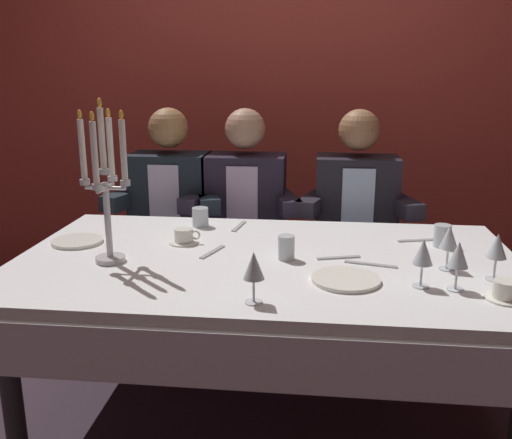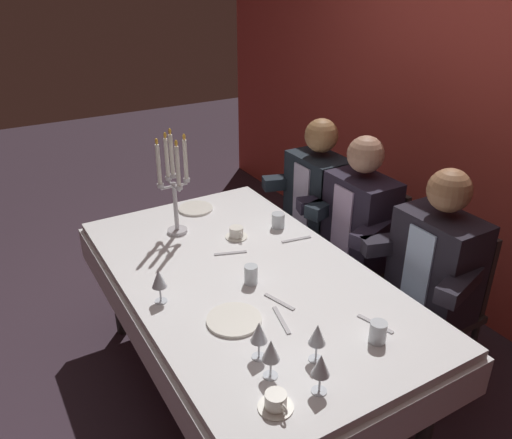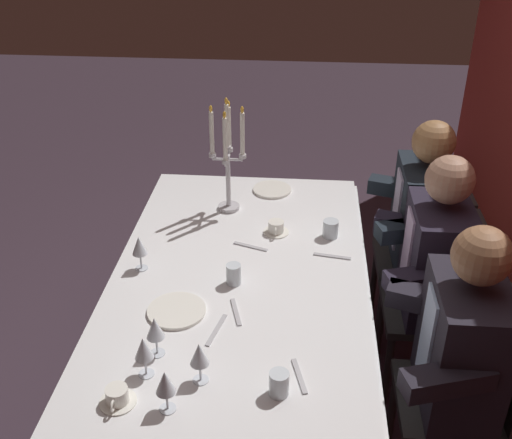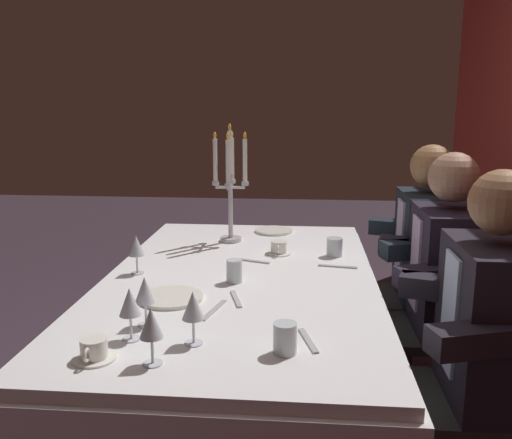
{
  "view_description": "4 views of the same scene",
  "coord_description": "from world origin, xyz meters",
  "px_view_note": "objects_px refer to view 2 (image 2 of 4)",
  "views": [
    {
      "loc": [
        0.18,
        -2.0,
        1.43
      ],
      "look_at": [
        -0.05,
        0.04,
        0.88
      ],
      "focal_mm": 39.17,
      "sensor_mm": 36.0,
      "label": 1
    },
    {
      "loc": [
        1.84,
        -1.02,
        2.09
      ],
      "look_at": [
        -0.09,
        0.11,
        0.97
      ],
      "focal_mm": 36.15,
      "sensor_mm": 36.0,
      "label": 2
    },
    {
      "loc": [
        2.19,
        0.26,
        2.29
      ],
      "look_at": [
        -0.13,
        0.07,
        0.94
      ],
      "focal_mm": 43.26,
      "sensor_mm": 36.0,
      "label": 3
    },
    {
      "loc": [
        2.15,
        0.26,
        1.45
      ],
      "look_at": [
        -0.09,
        0.06,
        0.96
      ],
      "focal_mm": 38.62,
      "sensor_mm": 36.0,
      "label": 4
    }
  ],
  "objects_px": {
    "wine_glass_0": "(271,351)",
    "coffee_cup_1": "(276,402)",
    "wine_glass_4": "(321,366)",
    "water_tumbler_1": "(251,275)",
    "dining_table": "(246,295)",
    "candelabra": "(174,185)",
    "wine_glass_3": "(159,279)",
    "water_tumbler_2": "(378,332)",
    "seated_diner_2": "(437,263)",
    "dinner_plate_0": "(196,208)",
    "seated_diner_1": "(360,219)",
    "wine_glass_2": "(317,335)",
    "seated_diner_0": "(319,195)",
    "coffee_cup_0": "(237,233)",
    "dinner_plate_1": "(234,320)",
    "water_tumbler_0": "(278,221)",
    "wine_glass_1": "(259,333)"
  },
  "relations": [
    {
      "from": "dining_table",
      "to": "seated_diner_1",
      "type": "relative_size",
      "value": 1.56
    },
    {
      "from": "water_tumbler_2",
      "to": "water_tumbler_1",
      "type": "bearing_deg",
      "value": -160.02
    },
    {
      "from": "wine_glass_4",
      "to": "coffee_cup_0",
      "type": "height_order",
      "value": "wine_glass_4"
    },
    {
      "from": "wine_glass_4",
      "to": "wine_glass_0",
      "type": "bearing_deg",
      "value": -144.57
    },
    {
      "from": "dining_table",
      "to": "seated_diner_0",
      "type": "xyz_separation_m",
      "value": [
        -0.6,
        0.89,
        0.11
      ]
    },
    {
      "from": "wine_glass_2",
      "to": "wine_glass_1",
      "type": "bearing_deg",
      "value": -123.92
    },
    {
      "from": "wine_glass_0",
      "to": "coffee_cup_0",
      "type": "xyz_separation_m",
      "value": [
        -0.99,
        0.4,
        -0.09
      ]
    },
    {
      "from": "dining_table",
      "to": "wine_glass_3",
      "type": "relative_size",
      "value": 11.83
    },
    {
      "from": "wine_glass_4",
      "to": "seated_diner_0",
      "type": "height_order",
      "value": "seated_diner_0"
    },
    {
      "from": "candelabra",
      "to": "wine_glass_3",
      "type": "distance_m",
      "value": 0.67
    },
    {
      "from": "water_tumbler_0",
      "to": "water_tumbler_1",
      "type": "height_order",
      "value": "water_tumbler_1"
    },
    {
      "from": "water_tumbler_0",
      "to": "wine_glass_2",
      "type": "bearing_deg",
      "value": -25.14
    },
    {
      "from": "seated_diner_1",
      "to": "dinner_plate_0",
      "type": "bearing_deg",
      "value": -127.19
    },
    {
      "from": "water_tumbler_2",
      "to": "seated_diner_2",
      "type": "height_order",
      "value": "seated_diner_2"
    },
    {
      "from": "dinner_plate_1",
      "to": "wine_glass_2",
      "type": "height_order",
      "value": "wine_glass_2"
    },
    {
      "from": "wine_glass_0",
      "to": "coffee_cup_1",
      "type": "relative_size",
      "value": 1.24
    },
    {
      "from": "water_tumbler_2",
      "to": "seated_diner_1",
      "type": "bearing_deg",
      "value": 142.64
    },
    {
      "from": "wine_glass_2",
      "to": "coffee_cup_0",
      "type": "bearing_deg",
      "value": 168.47
    },
    {
      "from": "water_tumbler_1",
      "to": "dinner_plate_0",
      "type": "bearing_deg",
      "value": 172.77
    },
    {
      "from": "coffee_cup_1",
      "to": "seated_diner_0",
      "type": "bearing_deg",
      "value": 138.81
    },
    {
      "from": "wine_glass_4",
      "to": "seated_diner_0",
      "type": "distance_m",
      "value": 1.74
    },
    {
      "from": "wine_glass_3",
      "to": "seated_diner_2",
      "type": "relative_size",
      "value": 0.13
    },
    {
      "from": "wine_glass_3",
      "to": "water_tumbler_0",
      "type": "xyz_separation_m",
      "value": [
        -0.34,
        0.83,
        -0.07
      ]
    },
    {
      "from": "wine_glass_4",
      "to": "water_tumbler_1",
      "type": "relative_size",
      "value": 1.78
    },
    {
      "from": "water_tumbler_1",
      "to": "water_tumbler_2",
      "type": "distance_m",
      "value": 0.65
    },
    {
      "from": "wine_glass_2",
      "to": "wine_glass_3",
      "type": "xyz_separation_m",
      "value": [
        -0.65,
        -0.37,
        0.0
      ]
    },
    {
      "from": "dinner_plate_1",
      "to": "seated_diner_0",
      "type": "relative_size",
      "value": 0.19
    },
    {
      "from": "dinner_plate_1",
      "to": "wine_glass_2",
      "type": "xyz_separation_m",
      "value": [
        0.36,
        0.16,
        0.11
      ]
    },
    {
      "from": "dinner_plate_1",
      "to": "coffee_cup_0",
      "type": "xyz_separation_m",
      "value": [
        -0.64,
        0.36,
        0.02
      ]
    },
    {
      "from": "dinner_plate_0",
      "to": "wine_glass_3",
      "type": "bearing_deg",
      "value": -33.72
    },
    {
      "from": "seated_diner_0",
      "to": "wine_glass_3",
      "type": "bearing_deg",
      "value": -65.5
    },
    {
      "from": "dining_table",
      "to": "dinner_plate_1",
      "type": "relative_size",
      "value": 8.3
    },
    {
      "from": "water_tumbler_1",
      "to": "seated_diner_0",
      "type": "distance_m",
      "value": 1.13
    },
    {
      "from": "dining_table",
      "to": "wine_glass_2",
      "type": "height_order",
      "value": "wine_glass_2"
    },
    {
      "from": "seated_diner_1",
      "to": "seated_diner_2",
      "type": "bearing_deg",
      "value": 0.0
    },
    {
      "from": "wine_glass_0",
      "to": "wine_glass_4",
      "type": "bearing_deg",
      "value": 35.43
    },
    {
      "from": "wine_glass_0",
      "to": "water_tumbler_2",
      "type": "xyz_separation_m",
      "value": [
        0.05,
        0.47,
        -0.07
      ]
    },
    {
      "from": "coffee_cup_1",
      "to": "seated_diner_1",
      "type": "distance_m",
      "value": 1.55
    },
    {
      "from": "wine_glass_3",
      "to": "seated_diner_2",
      "type": "height_order",
      "value": "seated_diner_2"
    },
    {
      "from": "wine_glass_0",
      "to": "water_tumbler_2",
      "type": "distance_m",
      "value": 0.47
    },
    {
      "from": "dining_table",
      "to": "seated_diner_2",
      "type": "height_order",
      "value": "seated_diner_2"
    },
    {
      "from": "dinner_plate_1",
      "to": "seated_diner_1",
      "type": "height_order",
      "value": "seated_diner_1"
    },
    {
      "from": "water_tumbler_2",
      "to": "wine_glass_2",
      "type": "bearing_deg",
      "value": -98.04
    },
    {
      "from": "water_tumbler_1",
      "to": "dining_table",
      "type": "bearing_deg",
      "value": 170.36
    },
    {
      "from": "dining_table",
      "to": "coffee_cup_1",
      "type": "xyz_separation_m",
      "value": [
        0.77,
        -0.32,
        0.15
      ]
    },
    {
      "from": "wine_glass_1",
      "to": "wine_glass_4",
      "type": "bearing_deg",
      "value": 19.68
    },
    {
      "from": "candelabra",
      "to": "wine_glass_4",
      "type": "xyz_separation_m",
      "value": [
        1.36,
        -0.04,
        -0.17
      ]
    },
    {
      "from": "dinner_plate_0",
      "to": "seated_diner_1",
      "type": "bearing_deg",
      "value": 52.81
    },
    {
      "from": "wine_glass_0",
      "to": "seated_diner_2",
      "type": "xyz_separation_m",
      "value": [
        -0.25,
        1.14,
        -0.12
      ]
    },
    {
      "from": "wine_glass_1",
      "to": "seated_diner_1",
      "type": "relative_size",
      "value": 0.13
    }
  ]
}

